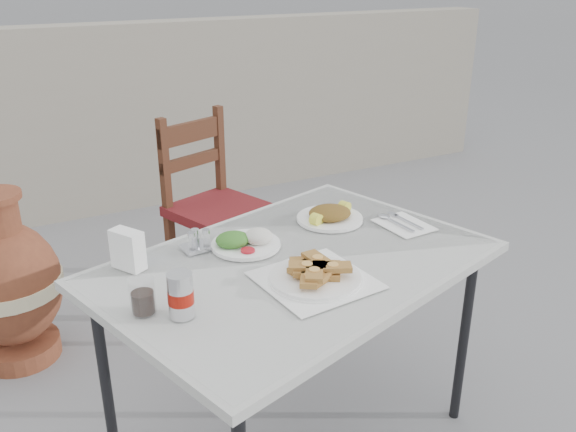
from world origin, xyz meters
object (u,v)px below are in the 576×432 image
napkin_holder (128,250)px  terracotta_urn (9,285)px  pide_plate (315,272)px  cola_glass (143,298)px  chair (213,205)px  salad_rice_plate (245,241)px  cafe_table (296,274)px  salad_chopped_plate (330,215)px  soda_can (181,295)px  condiment_caddy (198,242)px

napkin_holder → terracotta_urn: (-0.32, 0.80, -0.43)m
pide_plate → cola_glass: size_ratio=3.42×
chair → salad_rice_plate: bearing=-124.8°
cafe_table → salad_chopped_plate: salad_chopped_plate is taller
salad_rice_plate → pide_plate: bearing=-74.1°
soda_can → chair: (0.57, 1.26, -0.31)m
soda_can → condiment_caddy: 0.39m
pide_plate → napkin_holder: 0.55m
salad_chopped_plate → chair: (-0.09, 0.91, -0.26)m
cafe_table → chair: chair is taller
cafe_table → pide_plate: size_ratio=4.17×
cafe_table → condiment_caddy: (-0.24, 0.21, 0.07)m
salad_chopped_plate → soda_can: 0.75m
condiment_caddy → salad_chopped_plate: bearing=0.5°
pide_plate → soda_can: (-0.39, -0.00, 0.03)m
salad_rice_plate → terracotta_urn: (-0.69, 0.83, -0.39)m
soda_can → condiment_caddy: (0.17, 0.35, -0.04)m
salad_chopped_plate → napkin_holder: napkin_holder is taller
pide_plate → terracotta_urn: pide_plate is taller
cola_glass → napkin_holder: 0.26m
pide_plate → napkin_holder: bearing=144.1°
salad_rice_plate → condiment_caddy: size_ratio=2.18×
pide_plate → terracotta_urn: bearing=124.4°
salad_chopped_plate → chair: chair is taller
cafe_table → napkin_holder: (-0.46, 0.18, 0.11)m
napkin_holder → chair: (0.62, 0.94, -0.30)m
pide_plate → salad_chopped_plate: bearing=53.2°
napkin_holder → condiment_caddy: 0.23m
soda_can → terracotta_urn: soda_can is taller
pide_plate → condiment_caddy: size_ratio=3.18×
cola_glass → chair: size_ratio=0.10×
soda_can → salad_rice_plate: bearing=44.0°
napkin_holder → terracotta_urn: size_ratio=0.16×
pide_plate → salad_rice_plate: bearing=105.9°
salad_rice_plate → chair: (0.26, 0.97, -0.27)m
cafe_table → salad_rice_plate: (-0.10, 0.15, 0.07)m
pide_plate → salad_rice_plate: pide_plate is taller
napkin_holder → terracotta_urn: napkin_holder is taller
pide_plate → terracotta_urn: size_ratio=0.44×
cafe_table → chair: (0.16, 1.12, -0.20)m
napkin_holder → chair: size_ratio=0.13×
cafe_table → cola_glass: (-0.49, -0.08, 0.09)m
napkin_holder → cafe_table: bearing=-51.2°
salad_chopped_plate → condiment_caddy: bearing=-179.5°
salad_rice_plate → napkin_holder: size_ratio=1.85×
cola_glass → napkin_holder: napkin_holder is taller
cola_glass → napkin_holder: bearing=83.5°
pide_plate → cola_glass: 0.48m
salad_rice_plate → cola_glass: (-0.39, -0.24, 0.02)m
chair → terracotta_urn: 0.96m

